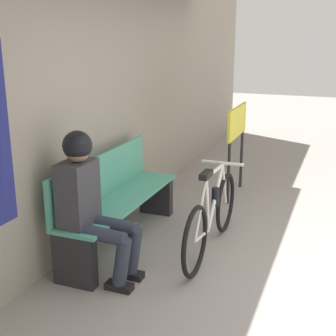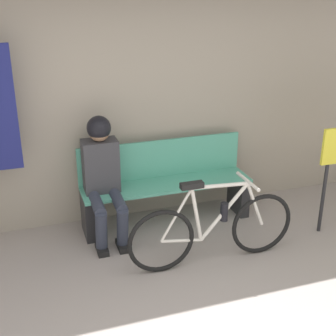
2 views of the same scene
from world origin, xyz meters
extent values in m
cube|color=#9E9384|center=(0.00, 2.69, 1.60)|extent=(12.00, 0.12, 3.20)
cube|color=#51A88E|center=(0.43, 2.30, 0.44)|extent=(1.75, 0.42, 0.03)
cube|color=#51A88E|center=(0.43, 2.50, 0.66)|extent=(1.75, 0.03, 0.40)
cube|color=#232326|center=(-0.39, 2.30, 0.21)|extent=(0.10, 0.36, 0.43)
cube|color=#232326|center=(1.25, 2.30, 0.21)|extent=(0.10, 0.36, 0.43)
torus|color=black|center=(0.10, 1.48, 0.30)|extent=(0.60, 0.04, 0.60)
torus|color=black|center=(1.08, 1.48, 0.30)|extent=(0.60, 0.04, 0.60)
cylinder|color=silver|center=(0.64, 1.48, 0.75)|extent=(0.53, 0.03, 0.06)
cylinder|color=silver|center=(0.69, 1.48, 0.49)|extent=(0.45, 0.03, 0.51)
cylinder|color=silver|center=(0.43, 1.48, 0.51)|extent=(0.13, 0.03, 0.53)
cylinder|color=silver|center=(0.29, 1.48, 0.27)|extent=(0.37, 0.03, 0.08)
cylinder|color=silver|center=(0.24, 1.48, 0.53)|extent=(0.29, 0.02, 0.48)
cylinder|color=silver|center=(0.99, 1.48, 0.52)|extent=(0.20, 0.03, 0.45)
cube|color=black|center=(0.38, 1.48, 0.79)|extent=(0.20, 0.07, 0.05)
cylinder|color=silver|center=(0.90, 1.48, 0.76)|extent=(0.03, 0.40, 0.03)
cylinder|color=black|center=(0.69, 1.48, 0.49)|extent=(0.07, 0.07, 0.17)
cylinder|color=#2D3342|center=(-0.33, 2.10, 0.45)|extent=(0.11, 0.42, 0.13)
cylinder|color=#2D3342|center=(-0.33, 1.92, 0.25)|extent=(0.11, 0.17, 0.40)
cube|color=black|center=(-0.33, 1.95, 0.03)|extent=(0.10, 0.22, 0.06)
cylinder|color=#2D3342|center=(-0.13, 2.10, 0.45)|extent=(0.11, 0.42, 0.13)
cylinder|color=#2D3342|center=(-0.13, 1.92, 0.25)|extent=(0.11, 0.17, 0.40)
cube|color=black|center=(-0.13, 1.95, 0.03)|extent=(0.10, 0.22, 0.06)
cube|color=#38383D|center=(-0.23, 2.34, 0.72)|extent=(0.34, 0.22, 0.52)
sphere|color=#9E7556|center=(-0.23, 2.32, 1.08)|extent=(0.20, 0.20, 0.20)
sphere|color=black|center=(-0.23, 2.32, 1.11)|extent=(0.23, 0.23, 0.23)
cylinder|color=#232326|center=(1.85, 1.64, 0.37)|extent=(0.04, 0.04, 0.73)
camera|label=1|loc=(-3.21, 0.41, 1.94)|focal=50.00mm
camera|label=2|loc=(-0.94, -1.85, 2.40)|focal=50.00mm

